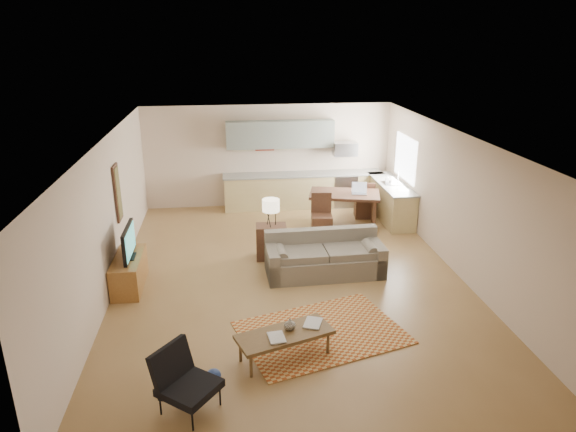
{
  "coord_description": "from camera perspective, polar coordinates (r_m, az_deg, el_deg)",
  "views": [
    {
      "loc": [
        -1.14,
        -8.81,
        4.46
      ],
      "look_at": [
        0.0,
        0.3,
        1.15
      ],
      "focal_mm": 32.0,
      "sensor_mm": 36.0,
      "label": 1
    }
  ],
  "objects": [
    {
      "name": "room",
      "position": [
        9.41,
        0.23,
        0.53
      ],
      "size": [
        9.0,
        9.0,
        9.0
      ],
      "color": "olive",
      "rests_on": "ground"
    },
    {
      "name": "kitchen_counter_back",
      "position": [
        13.75,
        1.72,
        2.89
      ],
      "size": [
        4.26,
        0.64,
        0.92
      ],
      "primitive_type": null,
      "color": "tan",
      "rests_on": "ground"
    },
    {
      "name": "kitchen_counter_right",
      "position": [
        13.12,
        11.32,
        1.67
      ],
      "size": [
        0.64,
        2.26,
        0.92
      ],
      "primitive_type": null,
      "color": "tan",
      "rests_on": "ground"
    },
    {
      "name": "kitchen_range",
      "position": [
        13.96,
        6.2,
        3.0
      ],
      "size": [
        0.62,
        0.62,
        0.9
      ],
      "primitive_type": "cube",
      "color": "#A5A8AD",
      "rests_on": "ground"
    },
    {
      "name": "kitchen_microwave",
      "position": [
        13.7,
        6.35,
        7.43
      ],
      "size": [
        0.62,
        0.4,
        0.35
      ],
      "primitive_type": "cube",
      "color": "#A5A8AD",
      "rests_on": "room"
    },
    {
      "name": "upper_cabinets",
      "position": [
        13.46,
        -0.87,
        9.07
      ],
      "size": [
        2.8,
        0.34,
        0.7
      ],
      "primitive_type": "cube",
      "color": "gray",
      "rests_on": "room"
    },
    {
      "name": "window_right",
      "position": [
        12.93,
        12.91,
        6.31
      ],
      "size": [
        0.02,
        1.4,
        1.05
      ],
      "primitive_type": "cube",
      "color": "white",
      "rests_on": "room"
    },
    {
      "name": "wall_art_left",
      "position": [
        10.35,
        -18.38,
        2.46
      ],
      "size": [
        0.06,
        0.42,
        1.1
      ],
      "primitive_type": null,
      "color": "olive",
      "rests_on": "room"
    },
    {
      "name": "triptych",
      "position": [
        13.6,
        -2.62,
        8.3
      ],
      "size": [
        1.7,
        0.04,
        0.5
      ],
      "primitive_type": null,
      "color": "beige",
      "rests_on": "room"
    },
    {
      "name": "rug",
      "position": [
        8.27,
        3.74,
        -12.8
      ],
      "size": [
        2.83,
        2.32,
        0.02
      ],
      "primitive_type": "cube",
      "rotation": [
        0.0,
        0.0,
        0.28
      ],
      "color": "#973D15",
      "rests_on": "floor"
    },
    {
      "name": "sofa",
      "position": [
        9.93,
        4.09,
        -4.31
      ],
      "size": [
        2.37,
        1.08,
        0.82
      ],
      "primitive_type": null,
      "rotation": [
        0.0,
        0.0,
        0.03
      ],
      "color": "#6A6254",
      "rests_on": "floor"
    },
    {
      "name": "coffee_table",
      "position": [
        7.61,
        -0.37,
        -14.14
      ],
      "size": [
        1.49,
        0.98,
        0.42
      ],
      "primitive_type": null,
      "rotation": [
        0.0,
        0.0,
        0.33
      ],
      "color": "#523B1E",
      "rests_on": "floor"
    },
    {
      "name": "book_a",
      "position": [
        7.35,
        -2.17,
        -13.47
      ],
      "size": [
        0.29,
        0.35,
        0.03
      ],
      "primitive_type": "imported",
      "rotation": [
        0.0,
        0.0,
        0.11
      ],
      "color": "maroon",
      "rests_on": "coffee_table"
    },
    {
      "name": "book_b",
      "position": [
        7.72,
        1.89,
        -11.69
      ],
      "size": [
        0.47,
        0.49,
        0.03
      ],
      "primitive_type": "imported",
      "rotation": [
        0.0,
        0.0,
        -0.37
      ],
      "color": "navy",
      "rests_on": "coffee_table"
    },
    {
      "name": "vase",
      "position": [
        7.53,
        0.21,
        -11.89
      ],
      "size": [
        0.22,
        0.22,
        0.17
      ],
      "primitive_type": "imported",
      "rotation": [
        0.0,
        0.0,
        0.17
      ],
      "color": "black",
      "rests_on": "coffee_table"
    },
    {
      "name": "armchair",
      "position": [
        6.71,
        -10.93,
        -17.67
      ],
      "size": [
        1.02,
        1.02,
        0.83
      ],
      "primitive_type": null,
      "rotation": [
        0.0,
        0.0,
        0.9
      ],
      "color": "black",
      "rests_on": "floor"
    },
    {
      "name": "tv_credenza",
      "position": [
        9.92,
        -17.24,
        -5.96
      ],
      "size": [
        0.49,
        1.28,
        0.59
      ],
      "primitive_type": null,
      "color": "brown",
      "rests_on": "floor"
    },
    {
      "name": "tv",
      "position": [
        9.68,
        -17.3,
        -2.8
      ],
      "size": [
        0.1,
        0.98,
        0.59
      ],
      "primitive_type": null,
      "color": "black",
      "rests_on": "tv_credenza"
    },
    {
      "name": "console_table",
      "position": [
        10.63,
        -1.87,
        -2.88
      ],
      "size": [
        0.64,
        0.45,
        0.72
      ],
      "primitive_type": null,
      "rotation": [
        0.0,
        0.0,
        -0.06
      ],
      "color": "#3C2418",
      "rests_on": "floor"
    },
    {
      "name": "table_lamp",
      "position": [
        10.39,
        -1.91,
        0.44
      ],
      "size": [
        0.35,
        0.35,
        0.58
      ],
      "primitive_type": null,
      "rotation": [
        0.0,
        0.0,
        0.0
      ],
      "color": "beige",
      "rests_on": "console_table"
    },
    {
      "name": "dining_table",
      "position": [
        12.44,
        6.24,
        0.73
      ],
      "size": [
        1.82,
        1.32,
        0.83
      ],
      "primitive_type": null,
      "rotation": [
        0.0,
        0.0,
        -0.25
      ],
      "color": "#3C2418",
      "rests_on": "floor"
    },
    {
      "name": "dining_chair_near",
      "position": [
        11.76,
        3.77,
        0.05
      ],
      "size": [
        0.52,
        0.54,
        0.98
      ],
      "primitive_type": null,
      "rotation": [
        0.0,
        0.0,
        -0.11
      ],
      "color": "#3C2418",
      "rests_on": "floor"
    },
    {
      "name": "dining_chair_far",
      "position": [
        13.1,
        8.48,
        1.9
      ],
      "size": [
        0.52,
        0.54,
        0.96
      ],
      "primitive_type": null,
      "rotation": [
        0.0,
        0.0,
        3.0
      ],
      "color": "#3C2418",
      "rests_on": "floor"
    },
    {
      "name": "laptop",
      "position": [
        12.25,
        7.95,
        3.04
      ],
      "size": [
        0.4,
        0.33,
        0.26
      ],
      "primitive_type": null,
      "rotation": [
        0.0,
        0.0,
        -0.22
      ],
      "color": "#A5A8AD",
      "rests_on": "dining_table"
    },
    {
      "name": "soap_bottle",
      "position": [
        12.99,
        10.97,
        4.07
      ],
      "size": [
        0.12,
        0.12,
        0.19
      ],
      "primitive_type": "imported",
      "rotation": [
        0.0,
        0.0,
        -0.22
      ],
      "color": "beige",
      "rests_on": "kitchen_counter_right"
    }
  ]
}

